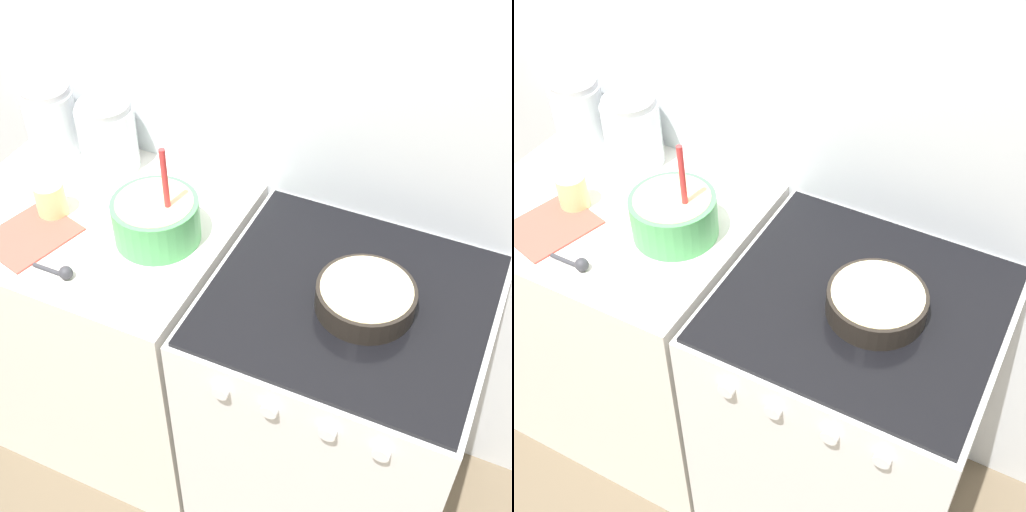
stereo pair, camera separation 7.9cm
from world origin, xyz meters
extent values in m
cube|color=silver|center=(0.00, 0.67, 1.20)|extent=(4.55, 0.05, 2.40)
cube|color=silver|center=(-0.39, 0.32, 0.47)|extent=(0.78, 0.65, 0.93)
cube|color=silver|center=(0.36, 0.32, 0.46)|extent=(0.70, 0.65, 0.92)
cube|color=black|center=(0.36, 0.32, 0.93)|extent=(0.67, 0.62, 0.01)
cylinder|color=white|center=(0.17, -0.01, 0.85)|extent=(0.04, 0.02, 0.04)
cylinder|color=white|center=(0.29, -0.01, 0.85)|extent=(0.04, 0.02, 0.04)
cylinder|color=white|center=(0.43, -0.01, 0.85)|extent=(0.04, 0.02, 0.04)
cylinder|color=white|center=(0.56, -0.01, 0.85)|extent=(0.04, 0.02, 0.04)
cylinder|color=#4CA559|center=(-0.18, 0.32, 0.99)|extent=(0.23, 0.23, 0.12)
cylinder|color=beige|center=(-0.18, 0.32, 1.02)|extent=(0.20, 0.20, 0.07)
cylinder|color=red|center=(-0.14, 0.32, 1.09)|extent=(0.02, 0.02, 0.27)
cylinder|color=black|center=(0.41, 0.31, 0.97)|extent=(0.24, 0.24, 0.07)
cylinder|color=beige|center=(0.41, 0.31, 0.97)|extent=(0.22, 0.22, 0.06)
cylinder|color=silver|center=(-0.66, 0.54, 1.03)|extent=(0.15, 0.15, 0.20)
cylinder|color=tan|center=(-0.66, 0.54, 0.99)|extent=(0.13, 0.13, 0.12)
cylinder|color=#B2B2B7|center=(-0.66, 0.54, 1.14)|extent=(0.14, 0.14, 0.02)
cylinder|color=silver|center=(-0.46, 0.54, 1.03)|extent=(0.17, 0.17, 0.19)
cylinder|color=olive|center=(-0.46, 0.54, 0.99)|extent=(0.15, 0.15, 0.12)
cylinder|color=#B2B2B7|center=(-0.46, 0.54, 1.14)|extent=(0.15, 0.15, 0.02)
cylinder|color=beige|center=(-0.49, 0.29, 0.98)|extent=(0.08, 0.08, 0.10)
cube|color=#CC4C3F|center=(-0.49, 0.18, 0.94)|extent=(0.24, 0.27, 0.01)
cylinder|color=#333338|center=(-0.36, 0.09, 0.94)|extent=(0.09, 0.01, 0.01)
sphere|color=#333338|center=(-0.31, 0.09, 0.95)|extent=(0.04, 0.04, 0.04)
camera|label=1|loc=(0.65, -0.86, 2.21)|focal=50.00mm
camera|label=2|loc=(0.72, -0.82, 2.21)|focal=50.00mm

